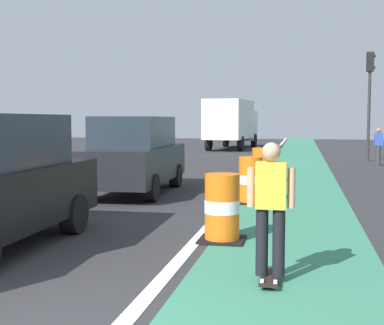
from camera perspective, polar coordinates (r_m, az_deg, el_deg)
The scene contains 10 objects.
bike_lane_strip at distance 16.37m, azimuth 11.29°, elevation -2.27°, with size 2.50×80.00×0.01m, color #387F60.
lane_divider_stripe at distance 16.45m, azimuth 6.05°, elevation -2.16°, with size 0.20×80.00×0.01m, color silver.
skateboarder_on_lane at distance 6.34m, azimuth 8.57°, elevation -4.86°, with size 0.57×0.80×1.69m.
parked_suv_second at distance 14.06m, azimuth -6.27°, elevation 0.89°, with size 2.03×4.66×2.04m.
traffic_barrel_front at distance 8.47m, azimuth 3.30°, elevation -5.01°, with size 0.73×0.73×1.09m.
traffic_barrel_mid at distance 12.36m, azimuth 6.40°, elevation -1.97°, with size 0.73×0.73×1.09m.
traffic_barrel_back at distance 16.32m, azimuth 7.56°, elevation -0.37°, with size 0.73×0.73×1.09m.
delivery_truck_down_block at distance 35.14m, azimuth 4.37°, elevation 4.48°, with size 2.83×7.74×3.23m.
traffic_light_corner at distance 26.08m, azimuth 18.78°, elevation 7.82°, with size 0.41×0.32×5.10m.
pedestrian_crossing at distance 23.71m, azimuth 19.64°, elevation 1.76°, with size 0.34×0.20×1.61m.
Camera 1 is at (2.55, -4.25, 1.96)m, focal length 48.98 mm.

